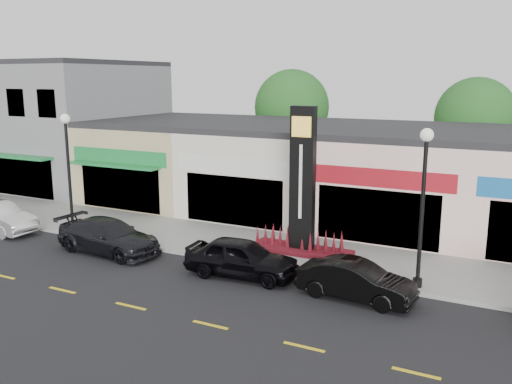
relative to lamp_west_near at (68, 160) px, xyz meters
The scene contains 15 objects.
ground 9.07m from the lamp_west_near, 17.35° to the right, with size 120.00×120.00×0.00m, color black.
sidewalk 8.89m from the lamp_west_near, 13.02° to the left, with size 52.00×4.30×0.15m, color gray.
curb 8.70m from the lamp_west_near, ahead, with size 52.00×0.20×0.15m, color gray.
building_grey_2story 13.45m from the lamp_west_near, 138.08° to the left, with size 12.00×10.95×8.30m.
shop_beige 9.04m from the lamp_west_near, 93.19° to the left, with size 7.00×10.85×4.80m.
shop_cream 11.13m from the lamp_west_near, 54.08° to the left, with size 7.00×10.01×4.80m.
shop_pink_w 16.25m from the lamp_west_near, 33.61° to the left, with size 7.00×10.01×4.80m.
tree_rear_west 17.55m from the lamp_west_near, 76.76° to the left, with size 5.20×5.20×7.83m.
tree_rear_mid 23.39m from the lamp_west_near, 46.74° to the left, with size 4.80×4.80×7.29m.
lamp_west_near is the anchor object (origin of this frame).
lamp_east_near 16.00m from the lamp_west_near, ahead, with size 0.44×0.44×5.47m.
pylon_sign 11.19m from the lamp_west_near, ahead, with size 4.20×1.30×6.00m.
car_dark_sedan 4.78m from the lamp_west_near, 23.12° to the right, with size 4.83×1.96×1.40m, color black.
car_black_sedan 10.41m from the lamp_west_near, ahead, with size 4.26×1.71×1.45m, color black.
car_black_conv 14.67m from the lamp_west_near, ahead, with size 3.90×1.36×1.28m, color black.
Camera 1 is at (10.95, -15.76, 7.22)m, focal length 38.00 mm.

